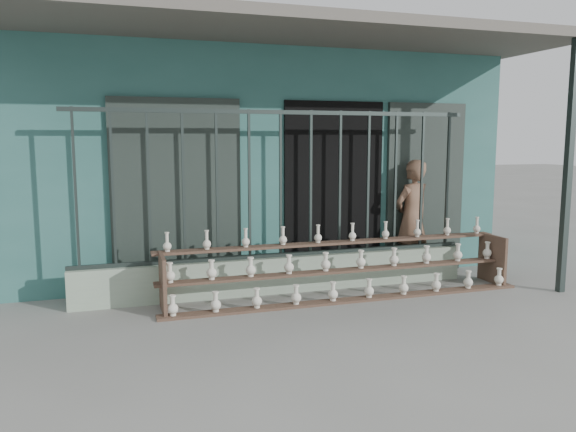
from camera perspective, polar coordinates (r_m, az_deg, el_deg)
name	(u,v)px	position (r m, az deg, el deg)	size (l,w,h in m)	color
ground	(317,324)	(5.92, 2.99, -10.91)	(60.00, 60.00, 0.00)	slate
workshop_building	(231,156)	(9.68, -5.82, 6.13)	(7.40, 6.60, 3.21)	#2E615B
parapet_wall	(281,274)	(7.04, -0.74, -5.94)	(5.00, 0.20, 0.45)	#94AA91
security_fence	(281,185)	(6.86, -0.76, 3.21)	(5.00, 0.04, 1.80)	#283330
shelf_rack	(344,267)	(6.86, 5.67, -5.23)	(4.50, 0.68, 0.85)	brown
elderly_woman	(412,218)	(7.96, 12.46, -0.24)	(0.59, 0.39, 1.62)	brown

